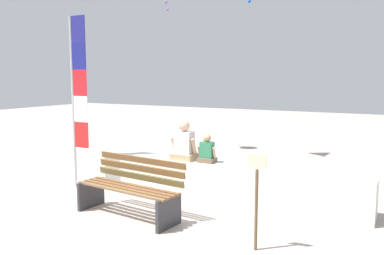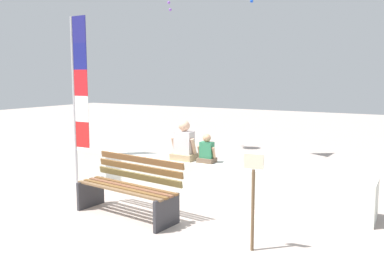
{
  "view_description": "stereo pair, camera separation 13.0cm",
  "coord_description": "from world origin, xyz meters",
  "px_view_note": "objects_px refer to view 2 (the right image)",
  "views": [
    {
      "loc": [
        3.47,
        -4.91,
        2.11
      ],
      "look_at": [
        0.07,
        1.33,
        1.22
      ],
      "focal_mm": 37.52,
      "sensor_mm": 36.0,
      "label": 1
    },
    {
      "loc": [
        3.58,
        -4.84,
        2.11
      ],
      "look_at": [
        0.07,
        1.33,
        1.22
      ],
      "focal_mm": 37.52,
      "sensor_mm": 36.0,
      "label": 2
    }
  ],
  "objects_px": {
    "person_adult": "(184,144)",
    "sign_post": "(253,194)",
    "person_child": "(207,151)",
    "park_bench": "(130,188)",
    "flag_banner": "(78,91)"
  },
  "relations": [
    {
      "from": "person_adult",
      "to": "sign_post",
      "type": "relative_size",
      "value": 0.6
    },
    {
      "from": "sign_post",
      "to": "person_adult",
      "type": "bearing_deg",
      "value": 139.26
    },
    {
      "from": "park_bench",
      "to": "sign_post",
      "type": "xyz_separation_m",
      "value": [
        2.1,
        -0.27,
        0.29
      ]
    },
    {
      "from": "person_adult",
      "to": "sign_post",
      "type": "distance_m",
      "value": 2.63
    },
    {
      "from": "flag_banner",
      "to": "sign_post",
      "type": "height_order",
      "value": "flag_banner"
    },
    {
      "from": "park_bench",
      "to": "person_adult",
      "type": "distance_m",
      "value": 1.52
    },
    {
      "from": "park_bench",
      "to": "flag_banner",
      "type": "bearing_deg",
      "value": 156.37
    },
    {
      "from": "park_bench",
      "to": "flag_banner",
      "type": "relative_size",
      "value": 0.55
    },
    {
      "from": "person_adult",
      "to": "sign_post",
      "type": "height_order",
      "value": "person_adult"
    },
    {
      "from": "person_adult",
      "to": "flag_banner",
      "type": "distance_m",
      "value": 2.25
    },
    {
      "from": "park_bench",
      "to": "person_adult",
      "type": "bearing_deg",
      "value": 85.34
    },
    {
      "from": "person_child",
      "to": "park_bench",
      "type": "bearing_deg",
      "value": -111.94
    },
    {
      "from": "person_child",
      "to": "flag_banner",
      "type": "distance_m",
      "value": 2.69
    },
    {
      "from": "person_adult",
      "to": "person_child",
      "type": "bearing_deg",
      "value": 0.03
    },
    {
      "from": "person_adult",
      "to": "person_child",
      "type": "xyz_separation_m",
      "value": [
        0.46,
        0.0,
        -0.09
      ]
    }
  ]
}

